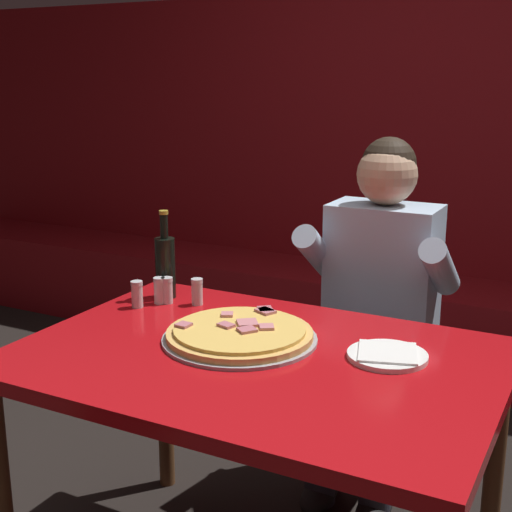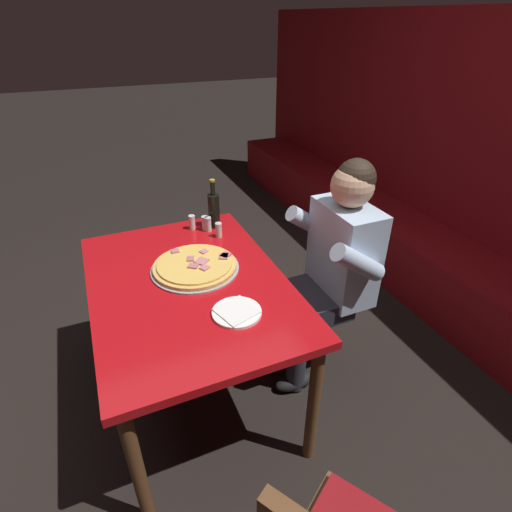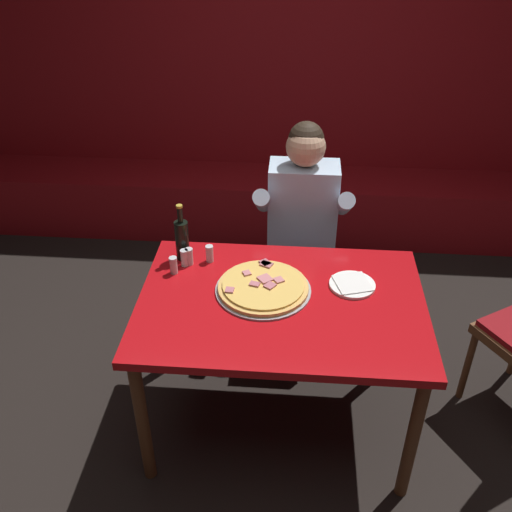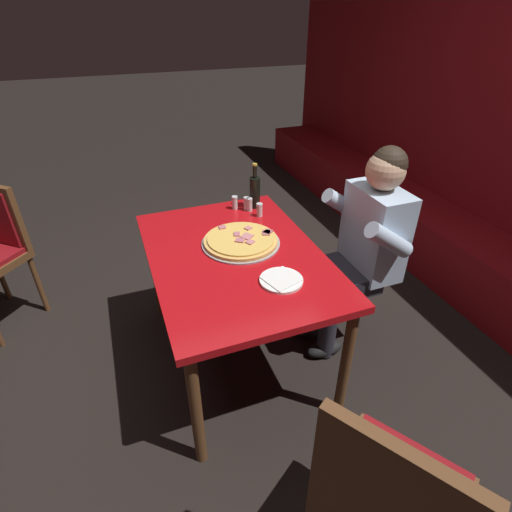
% 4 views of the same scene
% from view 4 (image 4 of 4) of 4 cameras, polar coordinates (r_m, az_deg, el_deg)
% --- Properties ---
extents(ground_plane, '(24.00, 24.00, 0.00)m').
position_cam_4_polar(ground_plane, '(2.61, -2.52, -13.93)').
color(ground_plane, black).
extents(booth_bench, '(6.46, 0.48, 0.46)m').
position_cam_4_polar(booth_bench, '(3.38, 28.78, -1.35)').
color(booth_bench, maroon).
rests_on(booth_bench, ground_plane).
extents(main_dining_table, '(1.27, 0.89, 0.76)m').
position_cam_4_polar(main_dining_table, '(2.17, -2.95, -1.51)').
color(main_dining_table, brown).
rests_on(main_dining_table, ground_plane).
extents(pizza, '(0.43, 0.43, 0.05)m').
position_cam_4_polar(pizza, '(2.20, -2.16, 2.20)').
color(pizza, '#9E9EA3').
rests_on(pizza, main_dining_table).
extents(plate_white_paper, '(0.21, 0.21, 0.02)m').
position_cam_4_polar(plate_white_paper, '(1.91, 3.62, -3.44)').
color(plate_white_paper, white).
rests_on(plate_white_paper, main_dining_table).
extents(beer_bottle, '(0.07, 0.07, 0.29)m').
position_cam_4_polar(beer_bottle, '(2.57, -0.16, 9.24)').
color(beer_bottle, black).
rests_on(beer_bottle, main_dining_table).
extents(shaker_parmesan, '(0.04, 0.04, 0.09)m').
position_cam_4_polar(shaker_parmesan, '(2.55, -0.94, 7.27)').
color(shaker_parmesan, silver).
rests_on(shaker_parmesan, main_dining_table).
extents(shaker_red_pepper_flakes, '(0.04, 0.04, 0.09)m').
position_cam_4_polar(shaker_red_pepper_flakes, '(2.48, 0.50, 6.52)').
color(shaker_red_pepper_flakes, silver).
rests_on(shaker_red_pepper_flakes, main_dining_table).
extents(shaker_black_pepper, '(0.04, 0.04, 0.09)m').
position_cam_4_polar(shaker_black_pepper, '(2.58, -3.06, 7.53)').
color(shaker_black_pepper, silver).
rests_on(shaker_black_pepper, main_dining_table).
extents(shaker_oregano, '(0.04, 0.04, 0.09)m').
position_cam_4_polar(shaker_oregano, '(2.56, -1.37, 7.41)').
color(shaker_oregano, silver).
rests_on(shaker_oregano, main_dining_table).
extents(diner_seated_blue_shirt, '(0.53, 0.53, 1.27)m').
position_cam_4_polar(diner_seated_blue_shirt, '(2.38, 14.65, 1.50)').
color(diner_seated_blue_shirt, black).
rests_on(diner_seated_blue_shirt, ground_plane).
extents(dining_chair_by_booth, '(0.61, 0.61, 1.01)m').
position_cam_4_polar(dining_chair_by_booth, '(1.53, 18.65, -30.17)').
color(dining_chair_by_booth, brown).
rests_on(dining_chair_by_booth, ground_plane).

